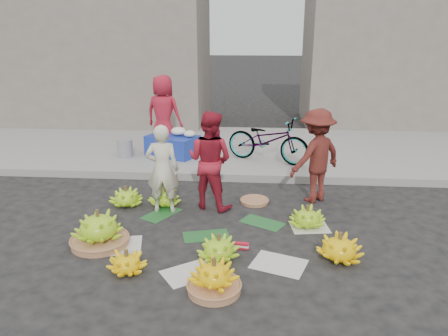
# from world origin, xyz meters

# --- Properties ---
(ground) EXTENTS (80.00, 80.00, 0.00)m
(ground) POSITION_xyz_m (0.00, 0.00, 0.00)
(ground) COLOR black
(ground) RESTS_ON ground
(curb) EXTENTS (40.00, 0.25, 0.15)m
(curb) POSITION_xyz_m (0.00, 2.20, 0.07)
(curb) COLOR gray
(curb) RESTS_ON ground
(sidewalk) EXTENTS (40.00, 4.00, 0.12)m
(sidewalk) POSITION_xyz_m (0.00, 4.30, 0.06)
(sidewalk) COLOR gray
(sidewalk) RESTS_ON ground
(building_left) EXTENTS (6.00, 3.00, 4.00)m
(building_left) POSITION_xyz_m (-4.00, 7.20, 2.00)
(building_left) COLOR gray
(building_left) RESTS_ON sidewalk
(building_right) EXTENTS (5.00, 3.00, 5.00)m
(building_right) POSITION_xyz_m (4.50, 7.70, 2.50)
(building_right) COLOR gray
(building_right) RESTS_ON sidewalk
(newspaper_scatter) EXTENTS (3.20, 1.80, 0.00)m
(newspaper_scatter) POSITION_xyz_m (0.00, -0.80, 0.00)
(newspaper_scatter) COLOR silver
(newspaper_scatter) RESTS_ON ground
(banana_leaves) EXTENTS (2.00, 1.00, 0.00)m
(banana_leaves) POSITION_xyz_m (-0.10, 0.20, 0.00)
(banana_leaves) COLOR #1B5124
(banana_leaves) RESTS_ON ground
(banana_bunch_0) EXTENTS (0.78, 0.78, 0.51)m
(banana_bunch_0) POSITION_xyz_m (-1.52, -0.56, 0.23)
(banana_bunch_0) COLOR #986140
(banana_bunch_0) RESTS_ON ground
(banana_bunch_1) EXTENTS (0.49, 0.49, 0.30)m
(banana_bunch_1) POSITION_xyz_m (-0.95, -1.22, 0.13)
(banana_bunch_1) COLOR yellow
(banana_bunch_1) RESTS_ON ground
(banana_bunch_2) EXTENTS (0.60, 0.60, 0.42)m
(banana_bunch_2) POSITION_xyz_m (0.15, -1.55, 0.18)
(banana_bunch_2) COLOR #986140
(banana_bunch_2) RESTS_ON ground
(banana_bunch_3) EXTENTS (0.63, 0.63, 0.34)m
(banana_bunch_3) POSITION_xyz_m (0.13, -0.80, 0.15)
(banana_bunch_3) COLOR #7FC01B
(banana_bunch_3) RESTS_ON ground
(banana_bunch_4) EXTENTS (0.68, 0.68, 0.37)m
(banana_bunch_4) POSITION_xyz_m (1.67, -0.70, 0.16)
(banana_bunch_4) COLOR yellow
(banana_bunch_4) RESTS_ON ground
(banana_bunch_5) EXTENTS (0.57, 0.57, 0.34)m
(banana_bunch_5) POSITION_xyz_m (1.36, 0.24, 0.15)
(banana_bunch_5) COLOR #7FC01B
(banana_bunch_5) RESTS_ON ground
(banana_bunch_6) EXTENTS (0.68, 0.68, 0.34)m
(banana_bunch_6) POSITION_xyz_m (-1.55, 0.81, 0.15)
(banana_bunch_6) COLOR #7FC01B
(banana_bunch_6) RESTS_ON ground
(banana_bunch_7) EXTENTS (0.52, 0.52, 0.32)m
(banana_bunch_7) POSITION_xyz_m (-0.91, 0.86, 0.14)
(banana_bunch_7) COLOR #7FC01B
(banana_bunch_7) RESTS_ON ground
(basket_spare) EXTENTS (0.60, 0.60, 0.05)m
(basket_spare) POSITION_xyz_m (0.57, 1.08, 0.03)
(basket_spare) COLOR #986140
(basket_spare) RESTS_ON ground
(incense_stack) EXTENTS (0.21, 0.09, 0.08)m
(incense_stack) POSITION_xyz_m (0.41, -0.54, 0.05)
(incense_stack) COLOR red
(incense_stack) RESTS_ON ground
(vendor_cream) EXTENTS (0.53, 0.36, 1.43)m
(vendor_cream) POSITION_xyz_m (-0.88, 0.62, 0.71)
(vendor_cream) COLOR beige
(vendor_cream) RESTS_ON ground
(vendor_red) EXTENTS (0.95, 0.85, 1.60)m
(vendor_red) POSITION_xyz_m (-0.16, 0.87, 0.80)
(vendor_red) COLOR red
(vendor_red) RESTS_ON ground
(man_striped) EXTENTS (1.17, 1.10, 1.59)m
(man_striped) POSITION_xyz_m (1.58, 1.28, 0.79)
(man_striped) COLOR maroon
(man_striped) RESTS_ON ground
(flower_table) EXTENTS (1.24, 1.04, 0.62)m
(flower_table) POSITION_xyz_m (-1.26, 3.40, 0.37)
(flower_table) COLOR #172B96
(flower_table) RESTS_ON sidewalk
(grey_bucket) EXTENTS (0.33, 0.33, 0.38)m
(grey_bucket) POSITION_xyz_m (-2.29, 3.21, 0.31)
(grey_bucket) COLOR gray
(grey_bucket) RESTS_ON sidewalk
(flower_vendor) EXTENTS (0.95, 0.74, 1.71)m
(flower_vendor) POSITION_xyz_m (-1.53, 3.80, 0.98)
(flower_vendor) COLOR red
(flower_vendor) RESTS_ON sidewalk
(bicycle) EXTENTS (1.24, 1.89, 0.94)m
(bicycle) POSITION_xyz_m (0.81, 3.10, 0.59)
(bicycle) COLOR gray
(bicycle) RESTS_ON sidewalk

